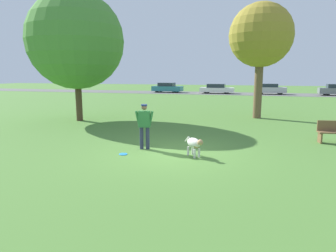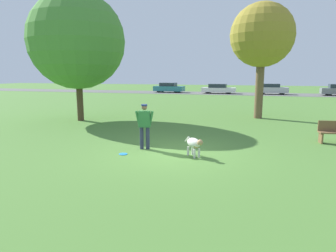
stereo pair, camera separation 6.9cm
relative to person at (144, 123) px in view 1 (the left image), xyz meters
The scene contains 10 objects.
ground_plane 1.37m from the person, 13.02° to the right, with size 120.00×120.00×0.00m, color #4C7A33.
far_road_strip 30.46m from the person, 88.13° to the left, with size 120.00×6.00×0.01m.
person is the anchor object (origin of this frame).
dog 1.97m from the person, 14.80° to the right, with size 0.75×0.76×0.62m.
frisbee 1.32m from the person, 117.28° to the right, with size 0.28×0.28×0.02m.
tree_mid_center 10.31m from the person, 66.22° to the left, with size 3.60×3.60×6.55m.
tree_near_left 8.39m from the person, 138.29° to the left, with size 5.17×5.17×6.92m.
parked_car_teal 31.63m from the person, 104.30° to the left, with size 4.18×1.96×1.34m.
parked_car_white 30.26m from the person, 91.76° to the left, with size 4.39×1.92×1.26m.
parked_car_silver 31.02m from the person, 79.37° to the left, with size 3.83×1.69×1.34m.
Camera 1 is at (2.51, -9.33, 2.60)m, focal length 32.00 mm.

